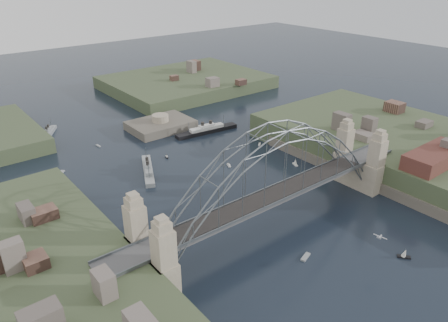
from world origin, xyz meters
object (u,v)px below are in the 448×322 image
Objects in this scene: bridge at (275,179)px; naval_cruiser_near at (148,170)px; fort_island at (161,130)px; ocean_liner at (207,130)px; wharf_shed at (435,157)px; naval_cruiser_far at (48,133)px.

bridge reaches higher than naval_cruiser_near.
fort_island is 17.30m from ocean_liner.
ocean_liner reaches higher than naval_cruiser_near.
wharf_shed reaches higher than naval_cruiser_near.
wharf_shed is at bearing -57.30° from naval_cruiser_far.
bridge is at bearing -112.01° from ocean_liner.
ocean_liner is at bearing -50.89° from fort_island.
ocean_liner is (45.03, -32.41, 0.12)m from naval_cruiser_far.
naval_cruiser_far is 55.48m from ocean_liner.
bridge reaches higher than ocean_liner.
ocean_liner is (31.86, 14.54, 0.01)m from naval_cruiser_near.
fort_island is at bearing 80.27° from bridge.
fort_island reaches higher than naval_cruiser_far.
naval_cruiser_far is (-22.14, 89.03, -11.54)m from bridge.
bridge is 62.12m from ocean_liner.
wharf_shed is 0.84× the size of ocean_liner.
naval_cruiser_near reaches higher than naval_cruiser_far.
naval_cruiser_near is 48.77m from naval_cruiser_far.
bridge is 6.13× the size of naval_cruiser_far.
wharf_shed reaches higher than naval_cruiser_far.
fort_island is 1.10× the size of wharf_shed.
naval_cruiser_far is at bearing 144.25° from ocean_liner.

